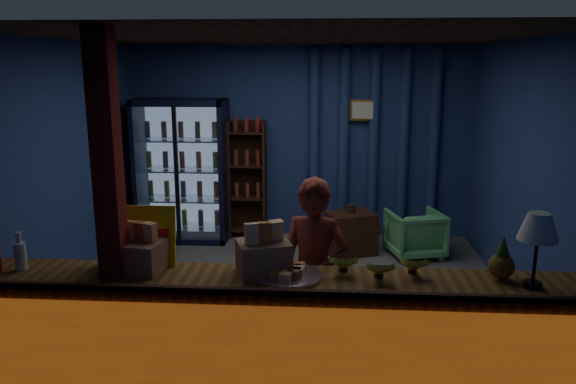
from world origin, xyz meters
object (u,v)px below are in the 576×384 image
table_lamp (538,230)px  pastry_tray (287,274)px  shopkeeper (314,277)px  green_chair (415,234)px

table_lamp → pastry_tray: bearing=177.7°
shopkeeper → pastry_tray: shopkeeper is taller
shopkeeper → pastry_tray: bearing=-92.7°
green_chair → table_lamp: 3.46m
shopkeeper → green_chair: size_ratio=2.40×
green_chair → pastry_tray: size_ratio=1.34×
shopkeeper → table_lamp: size_ratio=3.08×
green_chair → shopkeeper: bearing=52.1°
pastry_tray → shopkeeper: bearing=71.4°
pastry_tray → table_lamp: 1.63m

